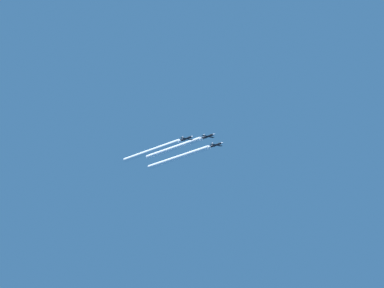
# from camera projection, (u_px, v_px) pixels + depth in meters

# --- Properties ---
(jet_lead) EXTENTS (8.16, 11.88, 2.86)m
(jet_lead) POSITION_uv_depth(u_px,v_px,m) (209.00, 136.00, 674.21)
(jet_lead) COLOR black
(jet_left_wingman) EXTENTS (8.16, 11.88, 2.86)m
(jet_left_wingman) POSITION_uv_depth(u_px,v_px,m) (217.00, 145.00, 685.98)
(jet_left_wingman) COLOR black
(jet_right_wingman) EXTENTS (8.16, 11.88, 2.86)m
(jet_right_wingman) POSITION_uv_depth(u_px,v_px,m) (187.00, 138.00, 673.47)
(jet_right_wingman) COLOR black
(smoke_trail_lead) EXTENTS (2.78, 57.65, 2.78)m
(smoke_trail_lead) POSITION_uv_depth(u_px,v_px,m) (175.00, 148.00, 700.81)
(smoke_trail_lead) COLOR white
(smoke_trail_left_wingman) EXTENTS (2.78, 65.38, 2.78)m
(smoke_trail_left_wingman) POSITION_uv_depth(u_px,v_px,m) (179.00, 157.00, 715.59)
(smoke_trail_left_wingman) COLOR white
(smoke_trail_right_wingman) EXTENTS (2.78, 60.45, 2.78)m
(smoke_trail_right_wingman) POSITION_uv_depth(u_px,v_px,m) (152.00, 151.00, 701.16)
(smoke_trail_right_wingman) COLOR white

